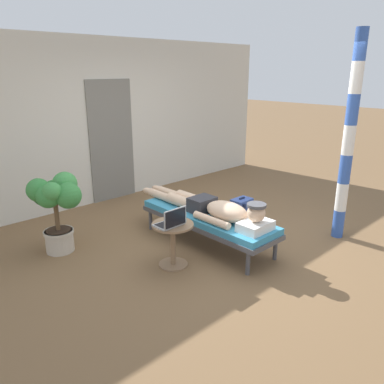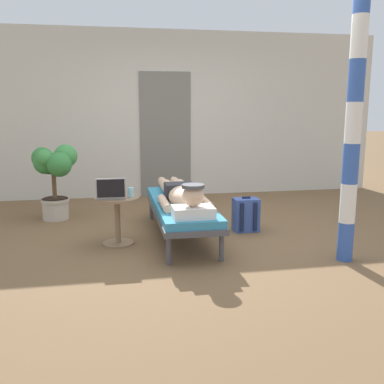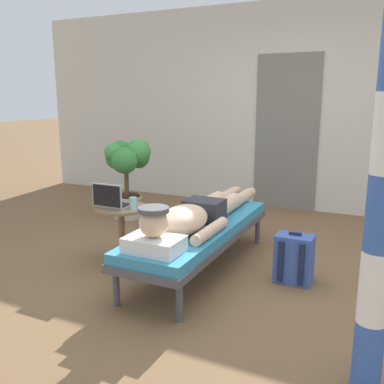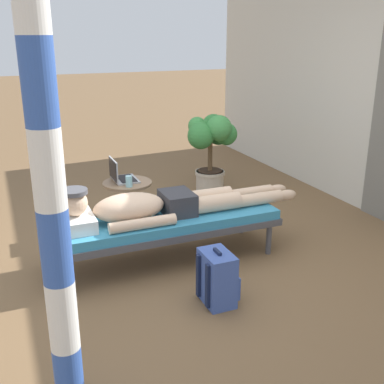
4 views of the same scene
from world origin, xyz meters
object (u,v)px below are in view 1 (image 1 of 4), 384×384
object	(u,v)px
lounge_chair	(208,219)
potted_plant	(55,201)
porch_post	(349,140)
side_table	(173,237)
drink_glass	(184,216)
person_reclining	(213,208)
laptop	(171,221)
backpack	(241,212)

from	to	relation	value
lounge_chair	potted_plant	size ratio (longest dim) A/B	1.98
potted_plant	porch_post	world-z (taller)	porch_post
side_table	porch_post	bearing A→B (deg)	-23.10
drink_glass	side_table	bearing A→B (deg)	171.53
lounge_chair	person_reclining	world-z (taller)	person_reclining
laptop	potted_plant	xyz separation A→B (m)	(-0.73, 1.33, 0.08)
lounge_chair	backpack	size ratio (longest dim) A/B	4.64
laptop	backpack	distance (m)	1.66
drink_glass	porch_post	distance (m)	2.34
lounge_chair	drink_glass	size ratio (longest dim) A/B	18.44
laptop	potted_plant	size ratio (longest dim) A/B	0.31
person_reclining	potted_plant	xyz separation A→B (m)	(-1.51, 1.23, 0.14)
laptop	porch_post	size ratio (longest dim) A/B	0.12
backpack	potted_plant	world-z (taller)	potted_plant
potted_plant	side_table	bearing A→B (deg)	-58.18
drink_glass	porch_post	bearing A→B (deg)	-24.09
lounge_chair	side_table	xyz separation A→B (m)	(-0.72, -0.15, 0.01)
side_table	person_reclining	bearing A→B (deg)	3.83
person_reclining	porch_post	bearing A→B (deg)	-33.83
person_reclining	porch_post	distance (m)	1.93
potted_plant	laptop	bearing A→B (deg)	-61.14
lounge_chair	side_table	bearing A→B (deg)	-168.59
side_table	potted_plant	bearing A→B (deg)	121.82
side_table	potted_plant	world-z (taller)	potted_plant
backpack	person_reclining	bearing A→B (deg)	-166.13
laptop	porch_post	distance (m)	2.52
person_reclining	side_table	xyz separation A→B (m)	(-0.72, -0.05, -0.16)
person_reclining	side_table	distance (m)	0.74
backpack	lounge_chair	bearing A→B (deg)	-172.74
person_reclining	potted_plant	world-z (taller)	potted_plant
person_reclining	potted_plant	size ratio (longest dim) A/B	2.18
laptop	potted_plant	world-z (taller)	potted_plant
backpack	porch_post	world-z (taller)	porch_post
laptop	drink_glass	distance (m)	0.21
side_table	potted_plant	distance (m)	1.53
lounge_chair	person_reclining	distance (m)	0.20
backpack	side_table	bearing A→B (deg)	-170.78
laptop	porch_post	xyz separation A→B (m)	(2.23, -0.88, 0.75)
drink_glass	backpack	world-z (taller)	drink_glass
drink_glass	potted_plant	bearing A→B (deg)	125.96
side_table	backpack	world-z (taller)	side_table
drink_glass	porch_post	size ratio (longest dim) A/B	0.04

